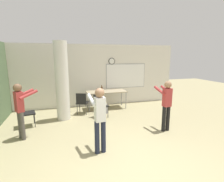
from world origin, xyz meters
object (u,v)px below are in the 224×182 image
Objects in this scene: folding_table at (106,92)px; chair_table_left at (82,102)px; bottle_on_table at (102,89)px; chair_table_front at (100,104)px; person_watching_back at (20,107)px; person_playing_side at (166,102)px; chair_by_left_wall at (25,112)px; person_playing_front at (100,115)px.

chair_table_left reaches higher than folding_table.
bottle_on_table reaches higher than chair_table_front.
person_watching_back is (-2.81, -2.30, 0.05)m from bottle_on_table.
chair_table_front is 2.47m from person_playing_side.
chair_by_left_wall is at bearing -158.13° from chair_table_left.
chair_by_left_wall is (-2.88, -1.41, -0.36)m from bottle_on_table.
folding_table is 3.04m from person_playing_side.
person_playing_front is at bearing -102.63° from chair_table_front.
chair_table_left is at bearing 138.23° from chair_table_front.
chair_table_left is (-0.95, -0.63, -0.36)m from bottle_on_table.
chair_table_left is at bearing 21.87° from chair_by_left_wall.
chair_table_left and chair_table_front have the same top height.
person_playing_side is 4.19m from person_watching_back.
folding_table is at bearing 63.39° from chair_table_front.
person_playing_front is at bearing -34.09° from person_watching_back.
chair_by_left_wall is 0.99m from person_watching_back.
chair_table_front is at bearing -116.61° from folding_table.
person_playing_front is (-1.07, -3.47, 0.21)m from folding_table.
person_watching_back reaches higher than chair_table_left.
person_watching_back is (-2.99, -2.17, 0.20)m from folding_table.
person_playing_front is (1.92, -1.30, 0.01)m from person_watching_back.
chair_table_front is 0.56× the size of person_playing_side.
folding_table is 1.11× the size of person_playing_side.
person_watching_back is at bearing -140.63° from bottle_on_table.
folding_table is at bearing 112.23° from person_playing_side.
person_playing_side is (2.28, -2.31, 0.41)m from chair_table_left.
chair_table_left is 2.53m from person_watching_back.
bottle_on_table is at bearing 73.75° from chair_table_front.
bottle_on_table is 0.17× the size of person_playing_front.
person_watching_back reaches higher than chair_by_left_wall.
person_playing_front reaches higher than person_watching_back.
chair_by_left_wall is 3.00m from person_playing_front.
bottle_on_table is 1.28m from chair_table_front.
bottle_on_table reaches higher than chair_table_left.
bottle_on_table is 3.23m from chair_by_left_wall.
person_playing_side reaches higher than folding_table.
chair_table_left is 1.00× the size of chair_table_front.
person_playing_front is (-0.54, -2.43, 0.42)m from chair_table_front.
folding_table is at bearing -36.45° from bottle_on_table.
chair_by_left_wall is 1.00× the size of chair_table_left.
chair_table_front is (-0.52, -1.04, -0.21)m from folding_table.
person_playing_front is at bearing -88.78° from chair_table_left.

